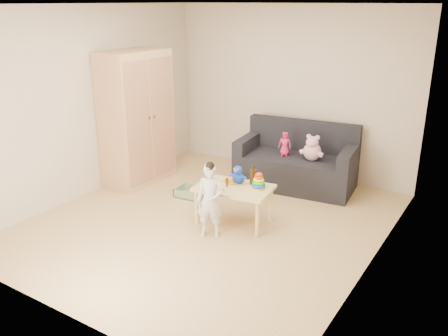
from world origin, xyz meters
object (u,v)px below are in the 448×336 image
Objects in this scene: wardrobe at (137,118)px; sofa at (295,171)px; play_table at (234,205)px; toddler at (210,202)px.

wardrobe is 1.16× the size of sofa.
wardrobe is at bearing 166.51° from play_table.
wardrobe reaches higher than toddler.
sofa is 2.00m from toddler.
sofa is at bearing 84.90° from play_table.
play_table is at bearing -13.49° from wardrobe.
wardrobe is at bearing 130.32° from toddler.
sofa is 1.53m from play_table.
sofa is at bearing 60.67° from toddler.
toddler is at bearing -101.96° from sofa.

